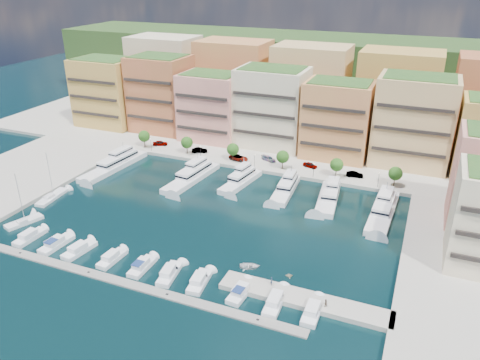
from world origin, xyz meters
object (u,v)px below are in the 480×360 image
Objects in this scene: tree_2 at (233,149)px; car_2 at (239,158)px; lamppost_1 at (200,150)px; person_1 at (325,303)px; cruiser_3 at (112,259)px; cruiser_2 at (79,250)px; cruiser_8 at (275,302)px; sailboat_1 at (52,197)px; cruiser_6 at (199,282)px; cruiser_9 at (313,311)px; yacht_3 at (241,180)px; cruiser_4 at (142,267)px; lamppost_4 at (379,178)px; sailboat_0 at (24,222)px; yacht_4 at (286,188)px; car_3 at (269,159)px; car_0 at (160,143)px; cruiser_1 at (56,244)px; car_5 at (355,174)px; tender_1 at (289,275)px; tree_5 at (395,174)px; yacht_6 at (383,209)px; yacht_0 at (116,164)px; tender_0 at (250,266)px; cruiser_5 at (169,274)px; lamppost_3 at (314,168)px; car_1 at (200,150)px; tree_3 at (283,157)px; tree_1 at (187,143)px; yacht_2 at (193,175)px; person_0 at (272,281)px; tree_0 at (144,136)px; cruiser_7 at (240,292)px; lamppost_2 at (255,158)px; tree_4 at (337,165)px; cruiser_0 at (30,237)px.

car_2 is at bearing 35.14° from tree_2.
person_1 is at bearing -46.13° from lamppost_1.
cruiser_3 is 1.21× the size of car_2.
cruiser_2 is 44.25m from cruiser_8.
cruiser_6 is at bearing -18.64° from sailboat_1.
cruiser_9 is at bearing -135.27° from car_2.
yacht_3 is 2.06× the size of cruiser_8.
lamppost_1 is at bearing 105.01° from cruiser_4.
lamppost_4 is at bearing 55.03° from cruiser_4.
sailboat_1 is at bearing 104.18° from sailboat_0.
yacht_3 is 0.98× the size of yacht_4.
cruiser_2 is at bearing -176.96° from car_3.
tree_2 reaches higher than car_0.
lamppost_1 is 56.36m from cruiser_1.
car_5 reaches higher than cruiser_3.
yacht_4 is 38.50m from tender_1.
tree_5 is at bearing 26.01° from sailboat_1.
car_3 is at bearing 152.08° from yacht_6.
tender_0 is at bearing -30.16° from yacht_0.
cruiser_3 is (-23.56, -45.31, -0.54)m from yacht_4.
cruiser_1 and cruiser_4 have the same top height.
person_1 is (8.72, 1.61, 1.22)m from cruiser_8.
cruiser_5 is 1.67× the size of car_3.
car_1 is at bearing 173.40° from lamppost_3.
tree_3 and tree_5 have the same top height.
tree_1 is 0.65× the size of cruiser_8.
cruiser_1 is at bearing -104.46° from yacht_2.
car_3 is at bearing 2.96° from person_0.
tender_1 is 0.31× the size of car_0.
car_1 is at bearing 19.72° from tender_1.
cruiser_8 is at bearing -166.72° from car_1.
cruiser_2 is 22.21m from cruiser_5.
tree_0 is at bearing 130.69° from cruiser_6.
car_0 is (-53.96, 5.46, -2.00)m from lamppost_3.
cruiser_5 is at bearing -64.80° from tree_1.
tree_1 reaches higher than lamppost_1.
tender_1 is (33.28, -49.30, -4.34)m from tree_2.
lamppost_3 is at bearing 0.00° from lamppost_1.
car_2 is 1.25× the size of car_3.
cruiser_7 is 1.58× the size of car_5.
lamppost_1 and lamppost_3 have the same top height.
car_1 is at bearing -86.45° from person_1.
yacht_0 is (-39.71, -14.13, -2.62)m from lamppost_2.
sailboat_1 reaches higher than tree_4.
lamppost_1 is 32.98m from yacht_4.
sailboat_0 is 8.58× the size of person_1.
cruiser_0 is 1.63× the size of car_0.
tree_3 is 1.35× the size of lamppost_1.
tender_0 is (20.01, 8.73, -0.14)m from cruiser_4.
yacht_6 is at bearing -39.00° from person_0.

